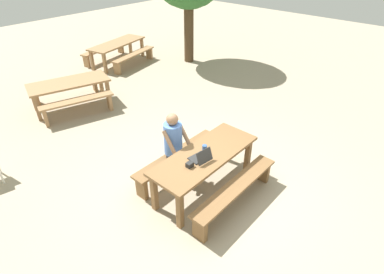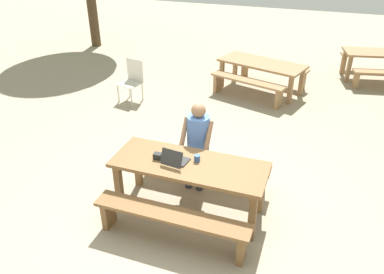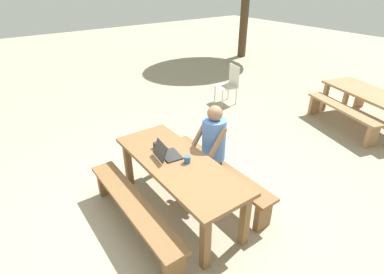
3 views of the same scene
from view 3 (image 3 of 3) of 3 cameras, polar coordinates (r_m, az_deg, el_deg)
The scene contains 11 objects.
ground_plane at distance 4.25m, azimuth -2.39°, elevation -13.43°, with size 30.00×30.00×0.00m, color tan.
picnic_table_front at distance 3.84m, azimuth -2.59°, elevation -6.12°, with size 2.05×0.77×0.77m.
bench_near at distance 3.79m, azimuth -11.00°, elevation -13.22°, with size 1.98×0.30×0.46m.
bench_far at distance 4.34m, azimuth 4.78°, elevation -6.55°, with size 1.98×0.30×0.46m.
laptop at distance 3.85m, azimuth -4.80°, elevation -3.08°, with size 0.33×0.33×0.23m.
small_pouch at distance 4.05m, azimuth -6.47°, elevation -1.66°, with size 0.11×0.09×0.08m.
coffee_mug at distance 3.73m, azimuth -0.91°, elevation -4.29°, with size 0.08×0.08×0.09m.
person_seated at distance 4.15m, azimuth 3.81°, elevation -1.17°, with size 0.44×0.42×1.33m.
plastic_chair at distance 7.45m, azimuth 7.06°, elevation 10.01°, with size 0.52×0.52×0.92m.
picnic_table_rear at distance 7.19m, azimuth 30.71°, elevation 6.49°, with size 2.13×1.37×0.70m.
bench_rear_south at distance 6.80m, azimuth 26.49°, elevation 4.14°, with size 1.78×0.80×0.48m.
Camera 3 is at (2.64, -1.70, 2.85)m, focal length 28.16 mm.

